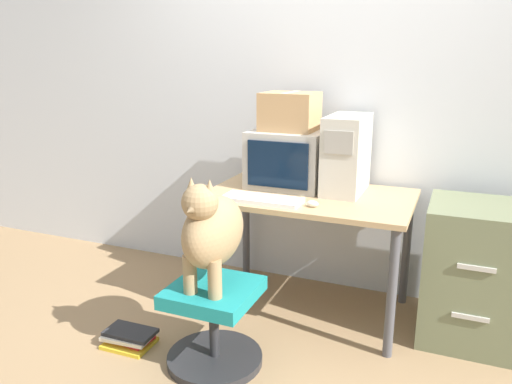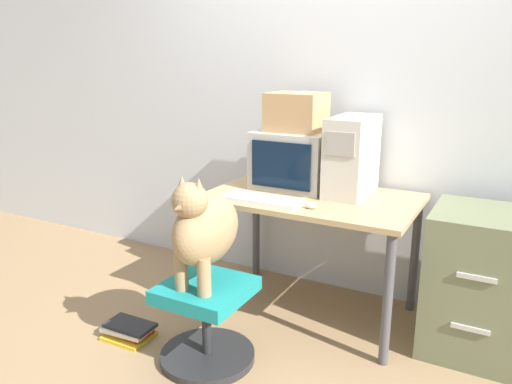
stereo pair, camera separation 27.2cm
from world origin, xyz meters
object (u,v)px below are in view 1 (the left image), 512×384
at_px(office_chair, 214,322).
at_px(cardboard_box, 290,111).
at_px(pc_tower, 346,154).
at_px(book_stack_floor, 130,337).
at_px(filing_cabinet, 473,273).
at_px(keyboard, 262,199).
at_px(crt_monitor, 289,158).
at_px(dog, 211,229).

bearing_deg(office_chair, cardboard_box, 84.16).
distance_m(pc_tower, book_stack_floor, 1.59).
height_order(office_chair, filing_cabinet, filing_cabinet).
distance_m(office_chair, cardboard_box, 1.30).
height_order(pc_tower, keyboard, pc_tower).
bearing_deg(cardboard_box, pc_tower, -1.22).
bearing_deg(book_stack_floor, office_chair, 3.28).
relative_size(crt_monitor, cardboard_box, 1.41).
bearing_deg(office_chair, filing_cabinet, 32.75).
height_order(office_chair, cardboard_box, cardboard_box).
bearing_deg(keyboard, book_stack_floor, -138.68).
relative_size(crt_monitor, keyboard, 1.01).
xyz_separation_m(dog, book_stack_floor, (-0.50, -0.03, -0.68)).
xyz_separation_m(pc_tower, filing_cabinet, (0.74, -0.10, -0.58)).
distance_m(dog, cardboard_box, 0.99).
distance_m(pc_tower, keyboard, 0.58).
bearing_deg(filing_cabinet, crt_monitor, 174.82).
bearing_deg(keyboard, office_chair, -98.14).
distance_m(pc_tower, dog, 1.00).
xyz_separation_m(office_chair, filing_cabinet, (1.18, 0.76, 0.16)).
bearing_deg(crt_monitor, keyboard, -93.07).
height_order(office_chair, book_stack_floor, office_chair).
height_order(dog, cardboard_box, cardboard_box).
height_order(crt_monitor, keyboard, crt_monitor).
distance_m(pc_tower, filing_cabinet, 0.95).
distance_m(crt_monitor, cardboard_box, 0.29).
bearing_deg(crt_monitor, book_stack_floor, -123.62).
height_order(crt_monitor, book_stack_floor, crt_monitor).
distance_m(cardboard_box, book_stack_floor, 1.58).
distance_m(filing_cabinet, cardboard_box, 1.37).
xyz_separation_m(crt_monitor, cardboard_box, (0.00, 0.00, 0.29)).
height_order(keyboard, office_chair, keyboard).
xyz_separation_m(pc_tower, cardboard_box, (-0.35, 0.01, 0.23)).
relative_size(office_chair, dog, 0.86).
height_order(pc_tower, book_stack_floor, pc_tower).
bearing_deg(office_chair, book_stack_floor, -176.72).
distance_m(keyboard, dog, 0.48).
relative_size(office_chair, filing_cabinet, 0.64).
xyz_separation_m(dog, filing_cabinet, (1.18, 0.76, -0.34)).
xyz_separation_m(pc_tower, dog, (-0.44, -0.86, -0.24)).
bearing_deg(book_stack_floor, crt_monitor, 56.38).
xyz_separation_m(keyboard, cardboard_box, (0.02, 0.39, 0.44)).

